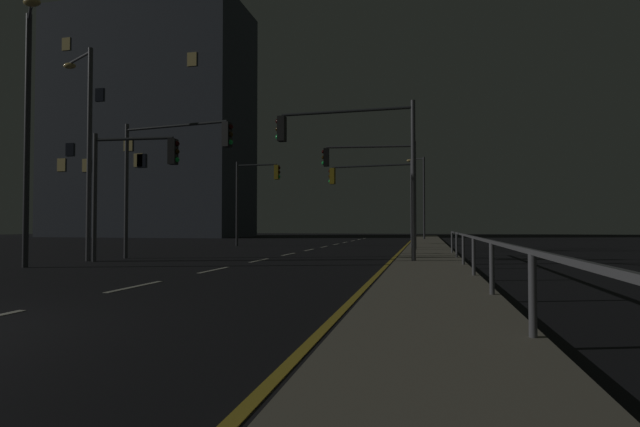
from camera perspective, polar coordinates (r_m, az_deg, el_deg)
name	(u,v)px	position (r m, az deg, el deg)	size (l,w,h in m)	color
ground_plane	(292,254)	(22.78, -3.50, -4.95)	(112.00, 112.00, 0.00)	black
sidewalk_right	(429,254)	(21.86, 13.18, -4.88)	(2.39, 77.00, 0.14)	gray
lane_markings_center	(309,250)	(26.15, -1.33, -4.49)	(0.14, 50.00, 0.01)	silver
lane_edge_line	(402,250)	(26.88, 10.03, -4.38)	(0.14, 53.00, 0.01)	gold
traffic_light_near_left	(373,186)	(27.15, 6.47, 3.43)	(4.99, 0.70, 4.96)	#4C4C51
traffic_light_far_center	(255,187)	(31.32, -8.00, 3.22)	(3.14, 0.34, 5.66)	#38383D
traffic_light_far_right	(351,148)	(17.21, 3.87, 7.99)	(5.24, 0.37, 5.69)	#4C4C51
traffic_light_far_left	(132,171)	(19.02, -22.04, 4.87)	(3.49, 0.51, 4.91)	#4C4C51
traffic_light_near_right	(374,173)	(24.62, 6.64, 5.00)	(4.91, 0.83, 5.63)	#4C4C51
traffic_light_overhead_east	(170,160)	(19.94, -17.91, 6.30)	(5.16, 0.87, 5.67)	#4C4C51
street_lamp_median	(421,190)	(43.43, 12.33, 2.81)	(1.66, 0.58, 7.49)	#38383D
street_lamp_corner	(28,115)	(18.18, -32.20, 10.15)	(1.57, 1.36, 8.43)	#38383D
street_lamp_far_end	(86,135)	(20.76, -26.79, 8.62)	(2.15, 1.20, 8.33)	#4C4C51
barrier_fence	(474,245)	(12.25, 18.32, -3.74)	(0.09, 19.82, 0.98)	#59595E
building_distant	(151,124)	(62.09, -20.05, 10.25)	(23.97, 10.60, 27.79)	#3D424C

